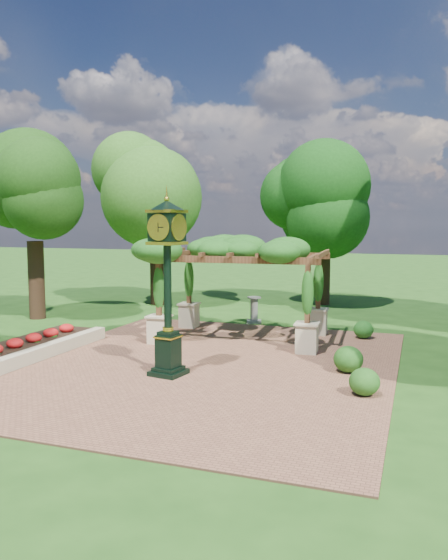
% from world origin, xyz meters
% --- Properties ---
extents(ground, '(120.00, 120.00, 0.00)m').
position_xyz_m(ground, '(0.00, 0.00, 0.00)').
color(ground, '#1E4714').
rests_on(ground, ground).
extents(brick_plaza, '(10.00, 12.00, 0.04)m').
position_xyz_m(brick_plaza, '(0.00, 1.00, 0.02)').
color(brick_plaza, brown).
rests_on(brick_plaza, ground).
extents(border_wall, '(0.35, 5.00, 0.40)m').
position_xyz_m(border_wall, '(-4.60, 0.50, 0.20)').
color(border_wall, '#C6B793').
rests_on(border_wall, ground).
extents(flower_bed, '(1.50, 5.00, 0.36)m').
position_xyz_m(flower_bed, '(-5.50, 0.50, 0.18)').
color(flower_bed, red).
rests_on(flower_bed, ground).
extents(pedestal_clock, '(1.02, 1.02, 4.49)m').
position_xyz_m(pedestal_clock, '(-0.48, -0.34, 2.68)').
color(pedestal_clock, black).
rests_on(pedestal_clock, brick_plaza).
extents(pergola, '(5.69, 3.79, 3.45)m').
position_xyz_m(pergola, '(-0.09, 4.49, 2.83)').
color(pergola, beige).
rests_on(pergola, brick_plaza).
extents(sundial, '(0.71, 0.71, 1.03)m').
position_xyz_m(sundial, '(-0.59, 7.61, 0.45)').
color(sundial, gray).
rests_on(sundial, ground).
extents(shrub_front, '(0.87, 0.87, 0.62)m').
position_xyz_m(shrub_front, '(4.36, -0.38, 0.35)').
color(shrub_front, '#205017').
rests_on(shrub_front, brick_plaza).
extents(shrub_mid, '(0.97, 0.97, 0.68)m').
position_xyz_m(shrub_mid, '(3.79, 1.44, 0.38)').
color(shrub_mid, '#1D4D15').
rests_on(shrub_mid, brick_plaza).
extents(shrub_back, '(0.77, 0.77, 0.59)m').
position_xyz_m(shrub_back, '(3.74, 5.88, 0.34)').
color(shrub_back, '#1D5619').
rests_on(shrub_back, brick_plaza).
extents(tree_west_near, '(3.60, 3.60, 8.16)m').
position_xyz_m(tree_west_near, '(-9.21, 5.56, 5.58)').
color(tree_west_near, '#372116').
rests_on(tree_west_near, ground).
extents(tree_west_far, '(4.35, 4.35, 8.41)m').
position_xyz_m(tree_west_far, '(-6.37, 10.82, 5.76)').
color(tree_west_far, black).
rests_on(tree_west_far, ground).
extents(tree_north, '(4.03, 4.03, 7.55)m').
position_xyz_m(tree_north, '(1.09, 13.50, 5.17)').
color(tree_north, '#2F2113').
rests_on(tree_north, ground).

